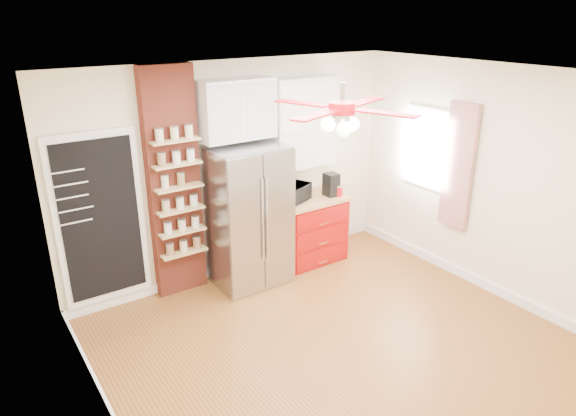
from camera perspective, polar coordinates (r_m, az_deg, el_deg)
floor at (r=5.54m, az=5.05°, el=-14.55°), size 4.50×4.50×0.00m
ceiling at (r=4.54m, az=6.17°, el=14.36°), size 4.50×4.50×0.00m
wall_back at (r=6.45m, az=-5.85°, el=4.12°), size 4.50×0.02×2.70m
wall_front at (r=3.75m, az=25.75°, el=-11.23°), size 4.50×0.02×2.70m
wall_left at (r=3.97m, az=-20.68°, el=-8.58°), size 0.02×4.00×2.70m
wall_right at (r=6.48m, az=21.11°, el=2.87°), size 0.02×4.00×2.70m
chalkboard at (r=5.93m, az=-20.12°, el=-1.23°), size 0.95×0.05×1.95m
brick_pillar at (r=6.04m, az=-12.56°, el=2.52°), size 0.60×0.16×2.70m
fridge at (r=6.28m, az=-4.46°, el=-0.92°), size 0.90×0.70×1.75m
upper_glass_cabinet at (r=6.09m, az=-5.74°, el=10.86°), size 0.90×0.35×0.70m
red_cabinet at (r=6.97m, az=2.35°, el=-2.32°), size 0.94×0.64×0.90m
upper_shelf_unit at (r=6.67m, az=1.65°, el=9.45°), size 0.90×0.30×1.15m
window at (r=6.93m, az=15.20°, el=6.42°), size 0.04×0.75×1.05m
curtain at (r=6.59m, az=18.41°, el=4.42°), size 0.06×0.40×1.55m
ceiling_fan at (r=4.58m, az=6.03°, el=10.93°), size 1.40×1.40×0.44m
toaster_oven at (r=6.66m, az=0.83°, el=1.72°), size 0.47×0.41×0.22m
coffee_maker at (r=6.86m, az=4.81°, el=2.61°), size 0.17×0.18×0.31m
canister_left at (r=6.88m, az=5.68°, el=1.87°), size 0.13×0.13×0.13m
canister_right at (r=6.97m, az=5.04°, el=2.18°), size 0.13×0.13×0.14m
pantry_jar_oats at (r=5.86m, az=-13.53°, el=2.84°), size 0.09×0.09×0.14m
pantry_jar_beans at (r=5.92m, az=-11.82°, el=3.13°), size 0.11×0.11×0.14m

